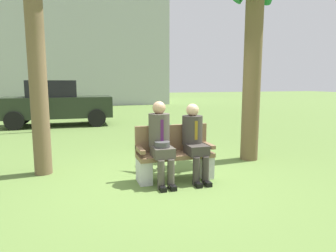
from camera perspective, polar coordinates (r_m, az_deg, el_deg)
The scene contains 9 objects.
ground_plane at distance 4.97m, azimuth -0.59°, elevation -10.56°, with size 80.00×80.00×0.00m, color #5A7837.
park_bench at distance 5.00m, azimuth 1.22°, elevation -5.79°, with size 1.26×0.44×0.90m.
seated_man_left at distance 4.73m, azimuth -1.41°, elevation -2.37°, with size 0.34×0.72×1.32m.
seated_man_right at distance 4.93m, azimuth 5.06°, elevation -2.25°, with size 0.34×0.72×1.26m.
palm_tree_short at distance 6.50m, azimuth 16.33°, elevation 19.10°, with size 1.32×1.32×4.35m.
shrub_near_bench at distance 7.72m, azimuth -1.55°, elevation -1.42°, with size 0.95×0.87×0.60m, color #236529.
parked_car_near at distance 11.87m, azimuth -20.57°, elevation 4.11°, with size 3.92×1.75×1.68m.
street_lamp at distance 10.48m, azimuth -23.07°, elevation 10.34°, with size 0.24×0.24×3.39m.
building_backdrop at distance 25.70m, azimuth -19.55°, elevation 18.31°, with size 15.31×9.23×12.43m.
Camera 1 is at (-1.36, -4.50, 1.62)m, focal length 31.80 mm.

